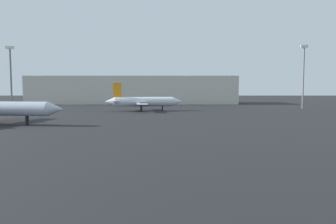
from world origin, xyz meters
TOP-DOWN VIEW (x-y plane):
  - airplane_distant at (-3.55, 82.37)m, footprint 23.39×18.45m
  - light_mast_left at (-42.27, 81.77)m, footprint 2.40×0.50m
  - light_mast_right at (48.33, 93.22)m, footprint 2.40×0.50m
  - terminal_building at (-11.81, 131.62)m, footprint 89.80×24.86m

SIDE VIEW (x-z plane):
  - airplane_distant at x=-3.55m, z-range -1.41..6.86m
  - terminal_building at x=-11.81m, z-range 0.00..11.99m
  - light_mast_left at x=-42.27m, z-range 1.25..20.18m
  - light_mast_right at x=48.33m, z-range 1.28..22.13m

